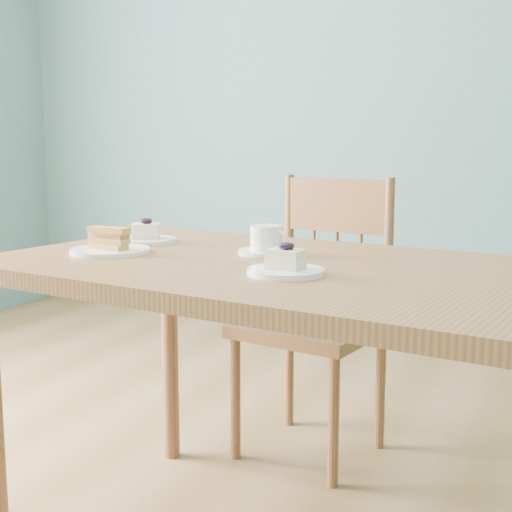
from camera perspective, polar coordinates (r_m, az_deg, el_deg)
dining_table at (r=1.67m, az=2.90°, el=-3.23°), size 1.54×1.01×0.77m
dining_chair at (r=2.42m, az=4.86°, el=-4.62°), size 0.49×0.47×0.94m
cheesecake_plate_near at (r=1.52m, az=2.39°, el=-0.83°), size 0.17×0.17×0.07m
cheesecake_plate_far at (r=2.03m, az=-8.80°, el=1.55°), size 0.17×0.17×0.07m
coffee_cup at (r=1.80m, az=0.89°, el=1.14°), size 0.15×0.15×0.07m
biscotti_plate at (r=1.86m, az=-11.61°, el=0.86°), size 0.20×0.20×0.07m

